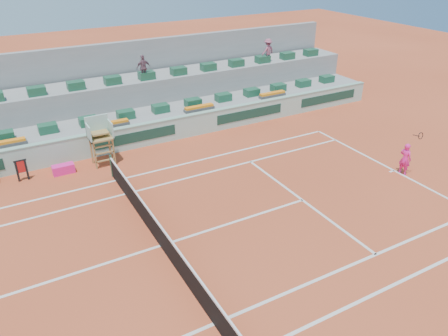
% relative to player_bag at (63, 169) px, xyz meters
% --- Properties ---
extents(ground, '(90.00, 90.00, 0.00)m').
position_rel_player_bag_xyz_m(ground, '(1.92, -7.37, -0.22)').
color(ground, '#A83D20').
rests_on(ground, ground).
extents(seating_tier_lower, '(36.00, 4.00, 1.20)m').
position_rel_player_bag_xyz_m(seating_tier_lower, '(1.92, 3.33, 0.38)').
color(seating_tier_lower, gray).
rests_on(seating_tier_lower, ground).
extents(seating_tier_upper, '(36.00, 2.40, 2.60)m').
position_rel_player_bag_xyz_m(seating_tier_upper, '(1.92, 4.93, 1.08)').
color(seating_tier_upper, gray).
rests_on(seating_tier_upper, ground).
extents(stadium_back_wall, '(36.00, 0.40, 4.40)m').
position_rel_player_bag_xyz_m(stadium_back_wall, '(1.92, 6.53, 1.98)').
color(stadium_back_wall, gray).
rests_on(stadium_back_wall, ground).
extents(player_bag, '(0.99, 0.44, 0.44)m').
position_rel_player_bag_xyz_m(player_bag, '(0.00, 0.00, 0.00)').
color(player_bag, '#FB208D').
rests_on(player_bag, ground).
extents(spectator_mid, '(0.87, 0.41, 1.45)m').
position_rel_player_bag_xyz_m(spectator_mid, '(5.73, 4.21, 3.10)').
color(spectator_mid, '#744D5A').
rests_on(spectator_mid, seating_tier_upper).
extents(spectator_right, '(1.08, 0.77, 1.51)m').
position_rel_player_bag_xyz_m(spectator_right, '(14.26, 4.28, 3.14)').
color(spectator_right, '#974B60').
rests_on(spectator_right, seating_tier_upper).
extents(court_lines, '(23.89, 11.09, 0.01)m').
position_rel_player_bag_xyz_m(court_lines, '(1.92, -7.37, -0.21)').
color(court_lines, silver).
rests_on(court_lines, ground).
extents(tennis_net, '(0.10, 11.97, 1.10)m').
position_rel_player_bag_xyz_m(tennis_net, '(1.92, -7.37, 0.31)').
color(tennis_net, black).
rests_on(tennis_net, ground).
extents(advertising_hoarding, '(36.00, 0.34, 1.26)m').
position_rel_player_bag_xyz_m(advertising_hoarding, '(1.94, 1.13, 0.41)').
color(advertising_hoarding, '#9FC8B7').
rests_on(advertising_hoarding, ground).
extents(umpire_chair, '(1.10, 0.90, 2.40)m').
position_rel_player_bag_xyz_m(umpire_chair, '(1.92, 0.13, 1.32)').
color(umpire_chair, olive).
rests_on(umpire_chair, ground).
extents(seat_row_lower, '(32.90, 0.60, 0.44)m').
position_rel_player_bag_xyz_m(seat_row_lower, '(1.92, 2.43, 1.20)').
color(seat_row_lower, '#1A4F34').
rests_on(seat_row_lower, seating_tier_lower).
extents(seat_row_upper, '(32.90, 0.60, 0.44)m').
position_rel_player_bag_xyz_m(seat_row_upper, '(1.92, 4.33, 2.60)').
color(seat_row_upper, '#1A4F34').
rests_on(seat_row_upper, seating_tier_upper).
extents(flower_planters, '(26.80, 0.36, 0.28)m').
position_rel_player_bag_xyz_m(flower_planters, '(0.42, 1.63, 1.11)').
color(flower_planters, '#494949').
rests_on(flower_planters, seating_tier_lower).
extents(towel_rack, '(0.55, 0.09, 1.03)m').
position_rel_player_bag_xyz_m(towel_rack, '(-1.73, 0.17, 0.38)').
color(towel_rack, black).
rests_on(towel_rack, ground).
extents(tennis_player, '(0.46, 0.87, 2.28)m').
position_rel_player_bag_xyz_m(tennis_player, '(13.91, -7.75, 0.56)').
color(tennis_player, '#FB208D').
rests_on(tennis_player, ground).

